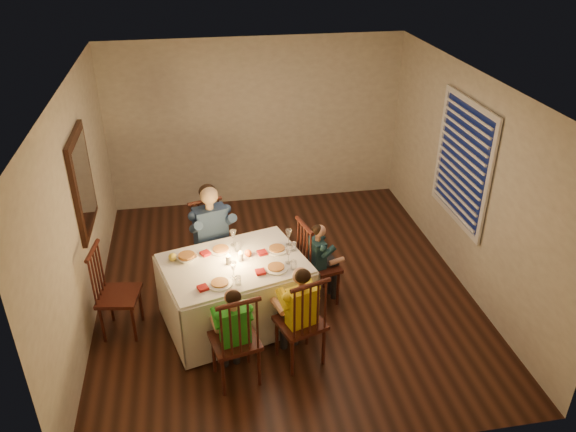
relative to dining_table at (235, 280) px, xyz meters
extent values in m
plane|color=black|center=(0.63, 0.55, -0.57)|extent=(5.00, 5.00, 0.00)
cube|color=beige|center=(-1.62, 0.55, 0.73)|extent=(0.02, 5.00, 2.60)
cube|color=beige|center=(2.88, 0.55, 0.73)|extent=(0.02, 5.00, 2.60)
cube|color=beige|center=(0.63, 3.05, 0.73)|extent=(4.50, 0.02, 2.60)
plane|color=white|center=(0.63, 0.55, 2.03)|extent=(5.00, 5.00, 0.00)
cube|color=white|center=(0.00, 0.00, 0.21)|extent=(1.73, 1.43, 0.04)
cube|color=white|center=(-0.14, 0.53, -0.17)|extent=(1.49, 0.42, 0.74)
cube|color=white|center=(0.14, -0.53, -0.17)|extent=(1.49, 0.42, 0.74)
cube|color=white|center=(0.73, 0.20, -0.17)|extent=(0.31, 1.08, 0.74)
cube|color=white|center=(-0.73, -0.20, -0.17)|extent=(0.31, 1.08, 0.74)
cylinder|color=white|center=(-0.12, 0.26, 0.24)|extent=(0.32, 0.32, 0.02)
cylinder|color=white|center=(-0.18, -0.39, 0.24)|extent=(0.32, 0.32, 0.02)
cylinder|color=white|center=(0.43, -0.20, 0.24)|extent=(0.32, 0.32, 0.02)
cylinder|color=white|center=(0.50, 0.17, 0.24)|extent=(0.32, 0.32, 0.02)
cylinder|color=silver|center=(-0.06, -0.02, 0.28)|extent=(0.06, 0.06, 0.10)
cylinder|color=silver|center=(0.08, 0.02, 0.28)|extent=(0.06, 0.06, 0.10)
sphere|color=yellow|center=(-0.65, 0.16, 0.28)|extent=(0.09, 0.09, 0.09)
sphere|color=#F65A14|center=(0.17, 0.10, 0.27)|extent=(0.08, 0.08, 0.08)
imported|color=white|center=(-0.50, 0.14, 0.26)|extent=(0.31, 0.31, 0.06)
cube|color=black|center=(-1.59, 0.85, 0.93)|extent=(0.05, 0.95, 1.15)
cube|color=white|center=(-1.56, 0.85, 0.93)|extent=(0.01, 0.78, 0.98)
cube|color=#0D1436|center=(2.86, 0.65, 0.93)|extent=(0.01, 1.20, 1.40)
cube|color=white|center=(2.85, 0.65, 0.93)|extent=(0.03, 1.34, 1.54)
camera|label=1|loc=(-0.30, -5.13, 3.60)|focal=35.00mm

